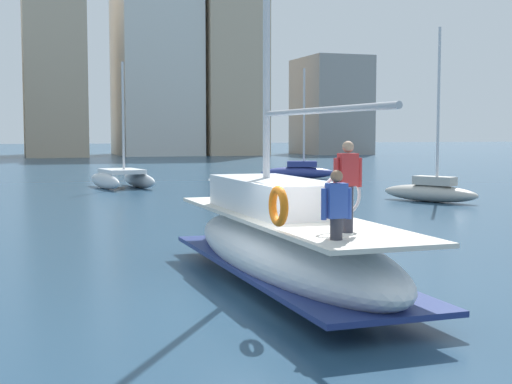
# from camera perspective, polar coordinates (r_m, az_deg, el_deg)

# --- Properties ---
(ground_plane) EXTENTS (400.00, 400.00, 0.00)m
(ground_plane) POSITION_cam_1_polar(r_m,az_deg,el_deg) (13.72, 0.98, -8.79)
(ground_plane) COLOR navy
(main_sailboat) EXTENTS (2.57, 9.64, 13.36)m
(main_sailboat) POSITION_cam_1_polar(r_m,az_deg,el_deg) (15.42, 2.22, -3.85)
(main_sailboat) COLOR silver
(main_sailboat) RESTS_ON ground
(moored_sloop_near) EXTENTS (3.27, 4.82, 7.92)m
(moored_sloop_near) POSITION_cam_1_polar(r_m,az_deg,el_deg) (34.59, 13.44, 0.16)
(moored_sloop_near) COLOR #B7B2A8
(moored_sloop_near) RESTS_ON ground
(moored_catamaran) EXTENTS (3.43, 5.72, 7.16)m
(moored_catamaran) POSITION_cam_1_polar(r_m,az_deg,el_deg) (42.72, -10.41, 1.12)
(moored_catamaran) COLOR silver
(moored_catamaran) RESTS_ON ground
(moored_cutter_right) EXTENTS (5.17, 2.98, 7.56)m
(moored_cutter_right) POSITION_cam_1_polar(r_m,az_deg,el_deg) (50.42, 3.35, 1.66)
(moored_cutter_right) COLOR navy
(moored_cutter_right) RESTS_ON ground
(waterfront_buildings) EXTENTS (85.73, 21.28, 27.85)m
(waterfront_buildings) POSITION_cam_1_polar(r_m,az_deg,el_deg) (102.10, -13.80, 9.25)
(waterfront_buildings) COLOR silver
(waterfront_buildings) RESTS_ON ground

